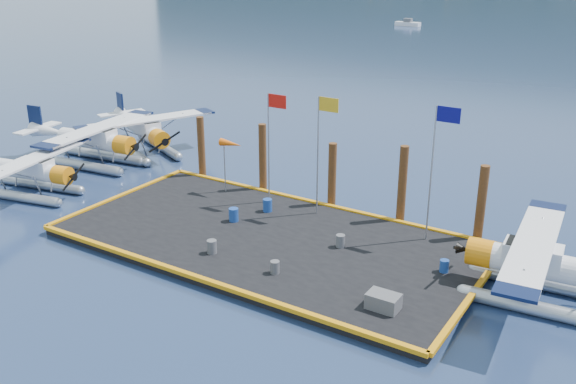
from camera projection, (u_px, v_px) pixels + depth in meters
The scene contains 23 objects.
ground at pixel (268, 244), 30.96m from camera, with size 4000.00×4000.00×0.00m, color #172847.
dock at pixel (268, 240), 30.89m from camera, with size 20.00×10.00×0.40m, color black.
dock_bumpers at pixel (268, 235), 30.78m from camera, with size 20.25×10.25×0.18m, color orange, non-canonical shape.
seaplane_a at pixel (31, 173), 36.56m from camera, with size 8.05×8.75×3.10m.
seaplane_b at pixel (94, 143), 41.63m from camera, with size 8.97×9.90×3.50m.
seaplane_c at pixel (146, 133), 44.02m from camera, with size 8.89×9.32×3.42m.
seaplane_d at pixel (541, 269), 25.42m from camera, with size 8.74×9.63×3.41m.
drum_0 at pixel (234, 215), 32.46m from camera, with size 0.49×0.49×0.69m, color navy.
drum_1 at pixel (275, 267), 27.28m from camera, with size 0.40×0.40×0.56m, color #4E4F53.
drum_2 at pixel (340, 241), 29.67m from camera, with size 0.42×0.42×0.60m, color #4E4F53.
drum_3 at pixel (212, 247), 29.07m from camera, with size 0.45×0.45×0.63m, color #4E4F53.
drum_4 at pixel (444, 266), 27.40m from camera, with size 0.39×0.39×0.55m, color navy.
drum_5 at pixel (267, 205), 33.68m from camera, with size 0.48×0.48×0.68m, color navy.
crate at pixel (383, 301), 24.58m from camera, with size 1.25×0.83×0.62m, color #4E4F53.
flagpole_red at pixel (272, 132), 33.53m from camera, with size 1.14×0.08×6.00m.
flagpole_yellow at pixel (322, 138), 31.99m from camera, with size 1.14×0.08×6.20m.
flagpole_blue at pixel (437, 154), 28.94m from camera, with size 1.14×0.08×6.50m.
windsock at pixel (231, 145), 35.32m from camera, with size 1.40×0.44×3.12m.
piling_0 at pixel (201, 149), 38.75m from camera, with size 0.44×0.44×4.00m, color #442813.
piling_1 at pixel (263, 160), 36.47m from camera, with size 0.44×0.44×4.20m, color #442813.
piling_2 at pixel (332, 177), 34.29m from camera, with size 0.44×0.44×3.80m, color #442813.
piling_3 at pixel (402, 187), 32.20m from camera, with size 0.44×0.44×4.30m, color #442813.
piling_4 at pixel (481, 206), 30.26m from camera, with size 0.44×0.44×4.00m, color #442813.
Camera 1 is at (15.79, -23.16, 13.41)m, focal length 40.00 mm.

